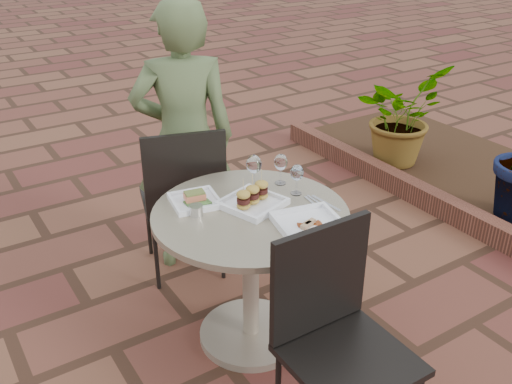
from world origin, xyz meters
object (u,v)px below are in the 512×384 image
chair_far (184,191)px  plate_tuna (310,224)px  plate_sliders (253,199)px  chair_near (335,325)px  plate_salmon (195,200)px  cafe_table (251,257)px  diner (184,140)px

chair_far → plate_tuna: bearing=116.1°
plate_sliders → plate_tuna: bearing=-71.1°
plate_tuna → chair_near: bearing=-113.3°
chair_near → plate_salmon: (-0.14, 0.86, 0.20)m
cafe_table → plate_sliders: size_ratio=2.86×
plate_salmon → diner: bearing=67.9°
chair_near → diner: (0.10, 1.46, 0.24)m
cafe_table → plate_sliders: plate_sliders is taller
cafe_table → plate_sliders: (0.04, 0.04, 0.28)m
plate_tuna → plate_salmon: bearing=124.0°
plate_tuna → plate_sliders: bearing=108.9°
diner → plate_sliders: size_ratio=5.01×
chair_far → cafe_table: bearing=108.1°
diner → plate_salmon: bearing=90.0°
cafe_table → plate_salmon: (-0.17, 0.20, 0.26)m
cafe_table → plate_salmon: plate_salmon is taller
chair_near → plate_sliders: (0.07, 0.69, 0.22)m
cafe_table → diner: 0.86m
diner → plate_sliders: (-0.03, -0.77, -0.02)m
plate_salmon → chair_far: bearing=71.3°
chair_far → plate_salmon: 0.53m
plate_salmon → plate_sliders: 0.27m
cafe_table → diner: bearing=85.1°
chair_near → diner: diner is taller
chair_near → chair_far: bearing=89.9°
cafe_table → plate_salmon: 0.38m
chair_near → plate_tuna: 0.47m
plate_tuna → diner: bearing=93.7°
chair_far → chair_near: bearing=106.0°
chair_near → plate_salmon: bearing=100.1°
plate_sliders → plate_tuna: plate_sliders is taller
cafe_table → diner: (0.07, 0.81, 0.30)m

